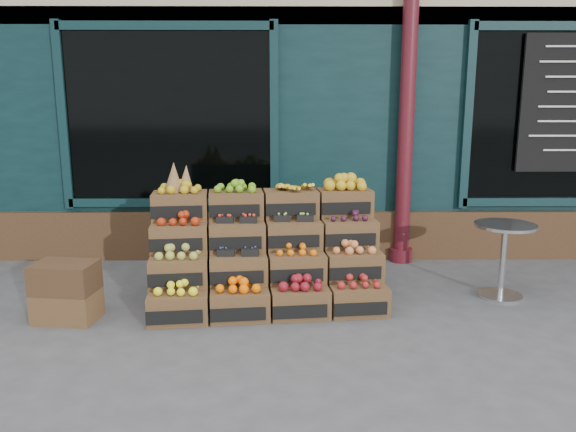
{
  "coord_description": "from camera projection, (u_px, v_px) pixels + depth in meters",
  "views": [
    {
      "loc": [
        -0.24,
        -4.6,
        1.96
      ],
      "look_at": [
        -0.2,
        0.7,
        0.85
      ],
      "focal_mm": 35.0,
      "sensor_mm": 36.0,
      "label": 1
    }
  ],
  "objects": [
    {
      "name": "shopkeeper",
      "position": [
        204.0,
        174.0,
        7.52
      ],
      "size": [
        0.8,
        0.64,
        1.93
      ],
      "primitive_type": "imported",
      "rotation": [
        0.0,
        0.0,
        2.87
      ],
      "color": "#195927",
      "rests_on": "ground"
    },
    {
      "name": "crate_display",
      "position": [
        265.0,
        259.0,
        5.5
      ],
      "size": [
        2.28,
        1.29,
        1.37
      ],
      "rotation": [
        0.0,
        0.0,
        0.11
      ],
      "color": "brown",
      "rests_on": "ground"
    },
    {
      "name": "spare_crates",
      "position": [
        66.0,
        292.0,
        5.02
      ],
      "size": [
        0.58,
        0.43,
        0.53
      ],
      "rotation": [
        0.0,
        0.0,
        -0.12
      ],
      "color": "brown",
      "rests_on": "ground"
    },
    {
      "name": "shop_facade",
      "position": [
        298.0,
        72.0,
        9.42
      ],
      "size": [
        12.0,
        6.24,
        4.8
      ],
      "color": "black",
      "rests_on": "ground"
    },
    {
      "name": "ground",
      "position": [
        312.0,
        327.0,
        4.91
      ],
      "size": [
        60.0,
        60.0,
        0.0
      ],
      "primitive_type": "plane",
      "color": "#4A4A4C",
      "rests_on": "ground"
    },
    {
      "name": "bistro_table",
      "position": [
        503.0,
        252.0,
        5.56
      ],
      "size": [
        0.6,
        0.6,
        0.76
      ],
      "rotation": [
        0.0,
        0.0,
        0.31
      ],
      "color": "silver",
      "rests_on": "ground"
    }
  ]
}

